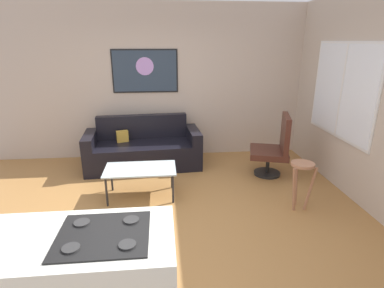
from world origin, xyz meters
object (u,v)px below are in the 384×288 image
(couch, at_px, (143,150))
(bar_stool, at_px, (302,174))
(wall_painting, at_px, (145,71))
(armchair, at_px, (275,148))
(coffee_table, at_px, (140,171))

(couch, height_order, bar_stool, couch)
(couch, bearing_deg, wall_painting, 82.87)
(couch, bearing_deg, bar_stool, -38.85)
(wall_painting, bearing_deg, couch, -97.13)
(couch, bearing_deg, armchair, -15.78)
(coffee_table, height_order, wall_painting, wall_painting)
(coffee_table, relative_size, wall_painting, 0.84)
(bar_stool, bearing_deg, couch, 141.15)
(coffee_table, distance_m, bar_stool, 2.18)
(bar_stool, relative_size, wall_painting, 0.55)
(armchair, distance_m, bar_stool, 1.10)
(couch, xyz_separation_m, coffee_table, (0.02, -1.16, 0.10))
(armchair, xyz_separation_m, wall_painting, (-2.10, 1.15, 1.14))
(couch, xyz_separation_m, bar_stool, (2.13, -1.71, 0.20))
(coffee_table, bearing_deg, wall_painting, 88.41)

